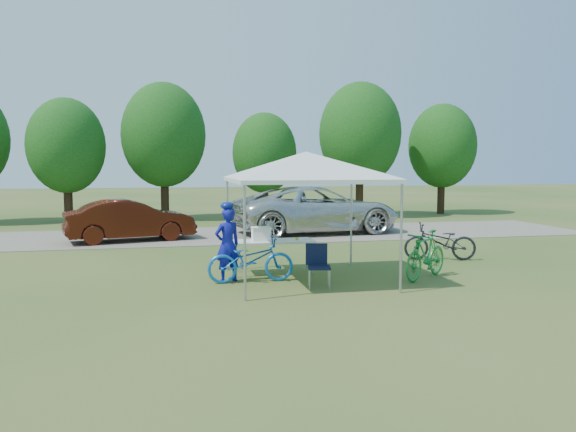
# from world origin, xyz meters

# --- Properties ---
(ground) EXTENTS (100.00, 100.00, 0.00)m
(ground) POSITION_xyz_m (0.00, 0.00, 0.00)
(ground) COLOR #2D5119
(ground) RESTS_ON ground
(gravel_strip) EXTENTS (24.00, 5.00, 0.02)m
(gravel_strip) POSITION_xyz_m (0.00, 8.00, 0.01)
(gravel_strip) COLOR gray
(gravel_strip) RESTS_ON ground
(canopy) EXTENTS (4.53, 4.53, 3.00)m
(canopy) POSITION_xyz_m (0.00, 0.00, 2.65)
(canopy) COLOR #A5A5AA
(canopy) RESTS_ON ground
(treeline) EXTENTS (24.89, 4.28, 6.30)m
(treeline) POSITION_xyz_m (-0.29, 14.05, 3.53)
(treeline) COLOR #382314
(treeline) RESTS_ON ground
(folding_table) EXTENTS (1.84, 0.77, 0.76)m
(folding_table) POSITION_xyz_m (-0.55, 0.92, 0.71)
(folding_table) COLOR white
(folding_table) RESTS_ON ground
(folding_chair) EXTENTS (0.52, 0.54, 0.87)m
(folding_chair) POSITION_xyz_m (0.10, -0.63, 0.51)
(folding_chair) COLOR black
(folding_chair) RESTS_ON ground
(cooler) EXTENTS (0.43, 0.29, 0.31)m
(cooler) POSITION_xyz_m (-0.80, 0.92, 0.91)
(cooler) COLOR white
(cooler) RESTS_ON folding_table
(ice_cream_cup) EXTENTS (0.08, 0.08, 0.06)m
(ice_cream_cup) POSITION_xyz_m (0.01, 0.87, 0.78)
(ice_cream_cup) COLOR gold
(ice_cream_cup) RESTS_ON folding_table
(cyclist) EXTENTS (0.67, 0.56, 1.57)m
(cyclist) POSITION_xyz_m (-1.64, 0.22, 0.79)
(cyclist) COLOR #13179B
(cyclist) RESTS_ON ground
(bike_blue) EXTENTS (1.82, 0.67, 0.95)m
(bike_blue) POSITION_xyz_m (-1.17, 0.08, 0.48)
(bike_blue) COLOR blue
(bike_blue) RESTS_ON ground
(bike_green) EXTENTS (1.68, 1.45, 1.05)m
(bike_green) POSITION_xyz_m (2.57, -0.35, 0.52)
(bike_green) COLOR #1C8232
(bike_green) RESTS_ON ground
(bike_dark) EXTENTS (1.94, 1.10, 0.96)m
(bike_dark) POSITION_xyz_m (4.00, 1.77, 0.48)
(bike_dark) COLOR black
(bike_dark) RESTS_ON ground
(minivan) EXTENTS (6.33, 3.54, 1.67)m
(minivan) POSITION_xyz_m (2.33, 7.92, 0.86)
(minivan) COLOR silver
(minivan) RESTS_ON gravel_strip
(sedan) EXTENTS (4.24, 2.33, 1.33)m
(sedan) POSITION_xyz_m (-4.05, 7.13, 0.68)
(sedan) COLOR #45150B
(sedan) RESTS_ON gravel_strip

